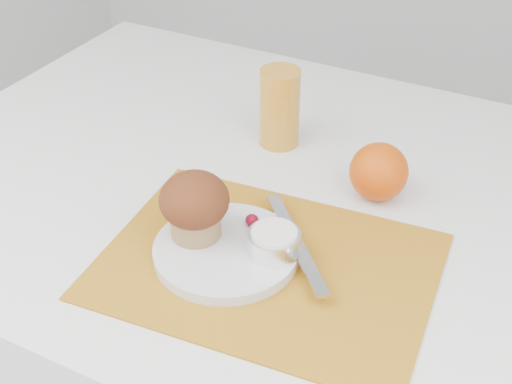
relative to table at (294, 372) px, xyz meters
The scene contains 11 objects.
table is the anchor object (origin of this frame).
placemat 0.41m from the table, 81.04° to the right, with size 0.40×0.29×0.00m, color #B47519.
plate 0.42m from the table, 99.25° to the right, with size 0.18×0.18×0.01m, color silver.
ramekin 0.44m from the table, 79.06° to the right, with size 0.07×0.07×0.03m, color white.
cream 0.45m from the table, 79.06° to the right, with size 0.06×0.06×0.01m, color white.
raspberry_near 0.42m from the table, 99.40° to the right, with size 0.02×0.02×0.02m, color #550211.
raspberry_far 0.42m from the table, 89.82° to the right, with size 0.02×0.02×0.02m, color #500302.
butter_knife 0.42m from the table, 69.85° to the right, with size 0.20×0.02×0.01m, color silver.
orange 0.43m from the table, 24.33° to the left, with size 0.08×0.08×0.08m, color #E05207.
juice_glass 0.46m from the table, 129.80° to the left, with size 0.06×0.06×0.12m, color orange.
muffin 0.47m from the table, 113.96° to the right, with size 0.09×0.09×0.09m.
Camera 1 is at (0.32, -0.70, 1.33)m, focal length 50.00 mm.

